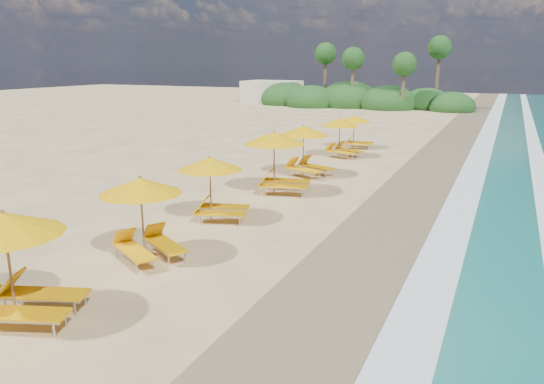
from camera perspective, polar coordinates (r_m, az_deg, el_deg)
ground at (r=17.29m, az=0.00°, el=-3.86°), size 160.00×160.00×0.00m
wet_sand at (r=16.13m, az=13.09°, el=-5.59°), size 4.00×160.00×0.01m
surf_foam at (r=15.87m, az=22.73°, el=-6.61°), size 4.00×160.00×0.01m
station_2 at (r=12.08m, az=-26.29°, el=-6.66°), size 3.16×3.11×2.46m
station_3 at (r=14.67m, az=-13.89°, el=-2.26°), size 3.14×3.14×2.34m
station_4 at (r=17.86m, az=-6.27°, el=0.89°), size 2.89×2.82×2.27m
station_5 at (r=21.44m, az=0.78°, el=3.79°), size 3.26×3.15×2.63m
station_6 at (r=24.80m, az=3.81°, el=4.97°), size 3.15×3.09×2.46m
station_7 at (r=29.92m, az=7.73°, el=6.27°), size 2.91×2.86×2.26m
station_8 at (r=33.12m, az=9.31°, el=6.84°), size 2.49×2.36×2.12m
treeline at (r=62.89m, az=9.22°, el=10.13°), size 25.80×8.80×9.74m
beach_building at (r=69.35m, az=-0.01°, el=11.02°), size 7.00×5.00×2.80m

